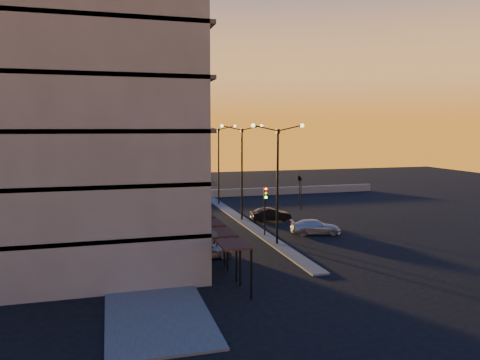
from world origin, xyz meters
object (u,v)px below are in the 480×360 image
traffic_light_main (265,203)px  car_wagon (315,227)px  car_sedan (271,215)px  streetlamp_mid (242,164)px  car_hatchback (201,248)px

traffic_light_main → car_wagon: size_ratio=0.98×
car_sedan → car_wagon: (1.81, -6.41, -0.02)m
streetlamp_mid → car_sedan: bearing=-20.2°
streetlamp_mid → car_sedan: streetlamp_mid is taller
streetlamp_mid → traffic_light_main: (0.00, -7.13, -2.70)m
car_hatchback → car_sedan: bearing=-47.3°
traffic_light_main → car_hatchback: bearing=-141.8°
car_hatchback → car_wagon: 12.02m
car_sedan → car_hatchback: bearing=142.4°
car_sedan → car_wagon: size_ratio=0.91×
car_sedan → car_wagon: car_sedan is taller
streetlamp_mid → car_wagon: streetlamp_mid is taller
car_hatchback → car_wagon: bearing=-74.3°
streetlamp_mid → car_hatchback: (-6.50, -12.25, -4.84)m
traffic_light_main → car_wagon: (4.50, -0.27, -2.26)m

